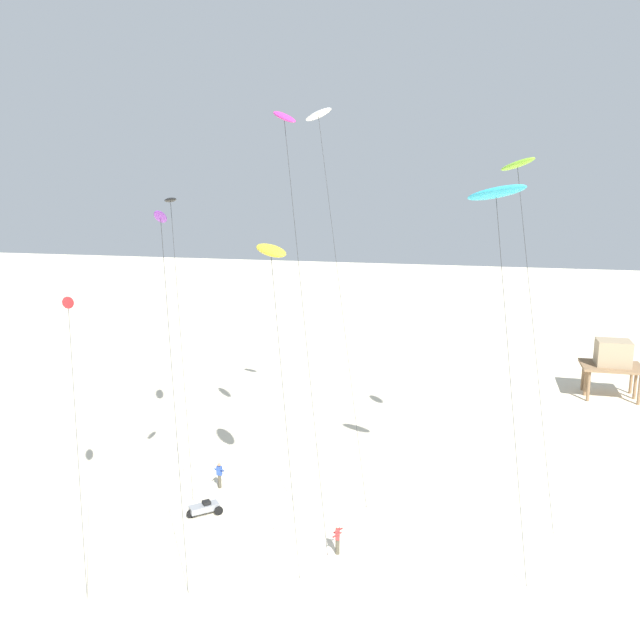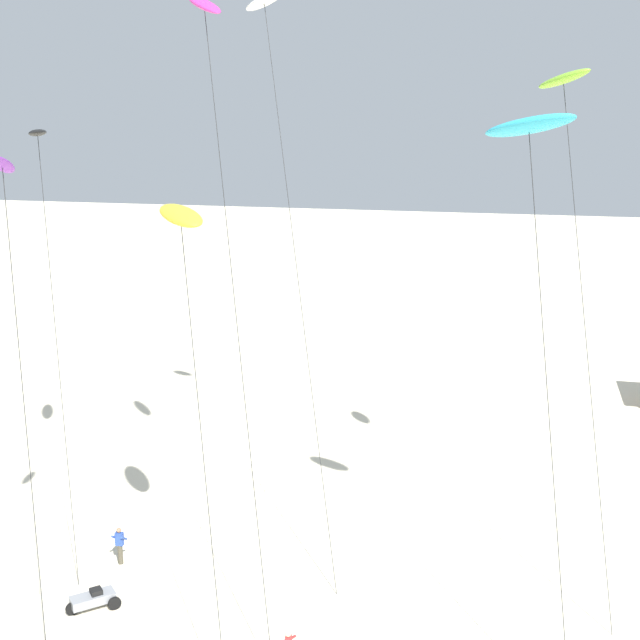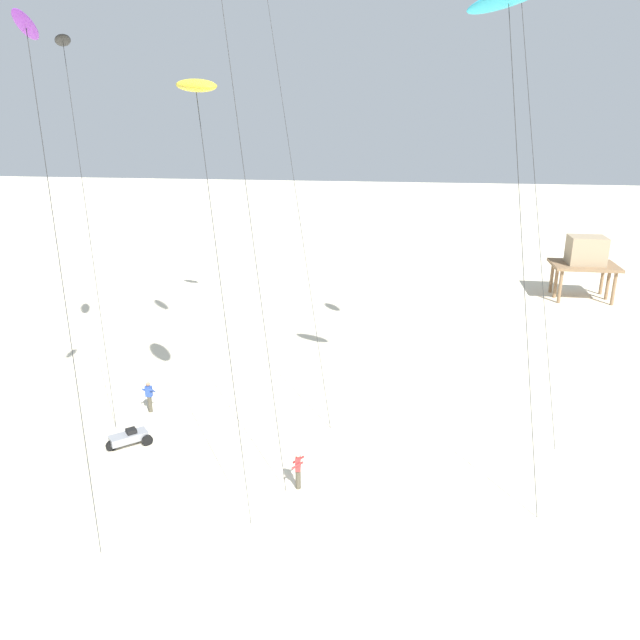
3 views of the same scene
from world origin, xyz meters
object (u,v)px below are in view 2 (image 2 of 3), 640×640
kite_magenta (205,13)px  kite_black (38,137)px  kite_white (265,9)px  kite_cyan (529,128)px  beach_buggy (94,599)px  kite_purple (3,179)px  kite_yellow (181,217)px  kite_flyer_middle (120,545)px  kite_lime (564,83)px

kite_magenta → kite_black: size_ratio=1.27×
kite_black → kite_white: size_ratio=0.76×
kite_cyan → beach_buggy: kite_cyan is taller
kite_cyan → beach_buggy: 23.90m
kite_magenta → kite_white: 6.87m
kite_purple → kite_yellow: bearing=29.1°
kite_white → beach_buggy: 25.33m
kite_black → beach_buggy: kite_black is taller
kite_flyer_middle → kite_cyan: bearing=-9.1°
kite_flyer_middle → beach_buggy: size_ratio=0.86×
kite_magenta → kite_purple: bearing=-120.2°
kite_cyan → kite_white: bearing=139.6°
kite_magenta → kite_purple: (-4.14, -7.11, -5.34)m
kite_yellow → kite_flyer_middle: 16.23m
kite_purple → kite_cyan: bearing=15.7°
kite_cyan → kite_flyer_middle: bearing=170.9°
kite_black → kite_white: kite_white is taller
kite_magenta → kite_yellow: (0.54, -4.51, -6.72)m
kite_purple → kite_lime: (16.88, 10.58, 2.94)m
kite_white → beach_buggy: (-4.38, -10.36, -22.70)m
kite_white → kite_yellow: bearing=-88.8°
kite_purple → beach_buggy: bearing=89.1°
kite_lime → kite_yellow: 15.20m
kite_purple → kite_black: 9.78m
kite_purple → kite_yellow: (4.68, 2.60, -1.37)m
kite_yellow → kite_black: bearing=143.6°
kite_purple → kite_white: kite_white is taller
kite_yellow → beach_buggy: 15.96m
kite_magenta → beach_buggy: 22.62m
kite_black → beach_buggy: 18.69m
kite_lime → kite_magenta: bearing=-164.8°
kite_flyer_middle → kite_lime: bearing=11.8°
kite_lime → beach_buggy: bearing=-157.4°
kite_magenta → kite_white: bearing=87.5°
kite_purple → kite_white: size_ratio=0.75×
kite_cyan → kite_flyer_middle: kite_cyan is taller
kite_flyer_middle → beach_buggy: 3.46m
kite_magenta → kite_white: kite_white is taller
kite_yellow → kite_white: bearing=91.2°
kite_black → kite_flyer_middle: kite_black is taller
kite_cyan → kite_white: size_ratio=0.80×
kite_white → kite_yellow: (0.24, -11.33, -7.45)m
kite_cyan → beach_buggy: size_ratio=9.94×
kite_purple → kite_lime: size_ratio=0.87×
kite_purple → kite_white: bearing=72.3°
kite_yellow → kite_magenta: bearing=96.9°
kite_purple → kite_cyan: (15.64, 4.39, 1.49)m
kite_magenta → kite_purple: kite_magenta is taller
kite_black → kite_white: bearing=31.0°
kite_cyan → kite_yellow: (-10.96, -1.78, -2.86)m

